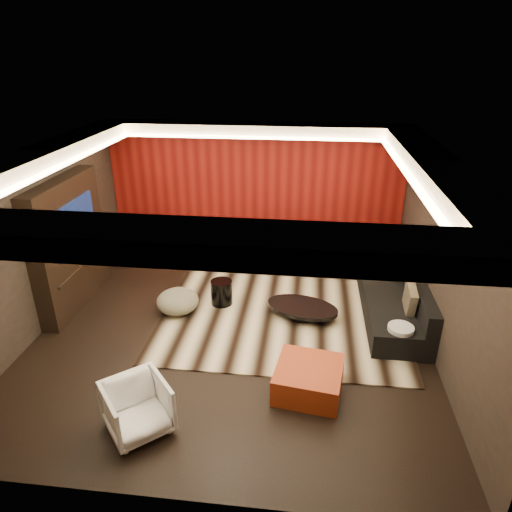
# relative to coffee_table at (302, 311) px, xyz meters

# --- Properties ---
(floor) EXTENTS (6.00, 6.00, 0.02)m
(floor) POSITION_rel_coffee_table_xyz_m (-1.08, -0.52, -0.13)
(floor) COLOR black
(floor) RESTS_ON ground
(ceiling) EXTENTS (6.00, 6.00, 0.02)m
(ceiling) POSITION_rel_coffee_table_xyz_m (-1.08, -0.52, 2.69)
(ceiling) COLOR silver
(ceiling) RESTS_ON ground
(wall_back) EXTENTS (6.00, 0.02, 2.80)m
(wall_back) POSITION_rel_coffee_table_xyz_m (-1.08, 2.49, 1.28)
(wall_back) COLOR black
(wall_back) RESTS_ON ground
(wall_left) EXTENTS (0.02, 6.00, 2.80)m
(wall_left) POSITION_rel_coffee_table_xyz_m (-4.09, -0.52, 1.28)
(wall_left) COLOR black
(wall_left) RESTS_ON ground
(wall_right) EXTENTS (0.02, 6.00, 2.80)m
(wall_right) POSITION_rel_coffee_table_xyz_m (1.93, -0.52, 1.28)
(wall_right) COLOR black
(wall_right) RESTS_ON ground
(red_feature_wall) EXTENTS (5.98, 0.05, 2.78)m
(red_feature_wall) POSITION_rel_coffee_table_xyz_m (-1.08, 2.45, 1.28)
(red_feature_wall) COLOR #6B0C0A
(red_feature_wall) RESTS_ON ground
(soffit_back) EXTENTS (6.00, 0.60, 0.22)m
(soffit_back) POSITION_rel_coffee_table_xyz_m (-1.08, 2.18, 2.57)
(soffit_back) COLOR silver
(soffit_back) RESTS_ON ground
(soffit_front) EXTENTS (6.00, 0.60, 0.22)m
(soffit_front) POSITION_rel_coffee_table_xyz_m (-1.08, -3.22, 2.57)
(soffit_front) COLOR silver
(soffit_front) RESTS_ON ground
(soffit_left) EXTENTS (0.60, 4.80, 0.22)m
(soffit_left) POSITION_rel_coffee_table_xyz_m (-3.78, -0.52, 2.57)
(soffit_left) COLOR silver
(soffit_left) RESTS_ON ground
(soffit_right) EXTENTS (0.60, 4.80, 0.22)m
(soffit_right) POSITION_rel_coffee_table_xyz_m (1.62, -0.52, 2.57)
(soffit_right) COLOR silver
(soffit_right) RESTS_ON ground
(cove_back) EXTENTS (4.80, 0.08, 0.04)m
(cove_back) POSITION_rel_coffee_table_xyz_m (-1.08, 1.84, 2.48)
(cove_back) COLOR #FFD899
(cove_back) RESTS_ON ground
(cove_front) EXTENTS (4.80, 0.08, 0.04)m
(cove_front) POSITION_rel_coffee_table_xyz_m (-1.08, -2.88, 2.48)
(cove_front) COLOR #FFD899
(cove_front) RESTS_ON ground
(cove_left) EXTENTS (0.08, 4.80, 0.04)m
(cove_left) POSITION_rel_coffee_table_xyz_m (-3.44, -0.52, 2.48)
(cove_left) COLOR #FFD899
(cove_left) RESTS_ON ground
(cove_right) EXTENTS (0.08, 4.80, 0.04)m
(cove_right) POSITION_rel_coffee_table_xyz_m (1.28, -0.52, 2.48)
(cove_right) COLOR #FFD899
(cove_right) RESTS_ON ground
(tv_surround) EXTENTS (0.30, 2.00, 2.20)m
(tv_surround) POSITION_rel_coffee_table_xyz_m (-3.93, 0.08, 0.98)
(tv_surround) COLOR black
(tv_surround) RESTS_ON ground
(tv_screen) EXTENTS (0.04, 1.30, 0.80)m
(tv_screen) POSITION_rel_coffee_table_xyz_m (-3.77, 0.08, 1.33)
(tv_screen) COLOR black
(tv_screen) RESTS_ON ground
(tv_shelf) EXTENTS (0.04, 1.60, 0.04)m
(tv_shelf) POSITION_rel_coffee_table_xyz_m (-3.77, 0.08, 0.58)
(tv_shelf) COLOR black
(tv_shelf) RESTS_ON ground
(rug) EXTENTS (4.02, 3.03, 0.02)m
(rug) POSITION_rel_coffee_table_xyz_m (-0.34, -0.08, -0.11)
(rug) COLOR beige
(rug) RESTS_ON floor
(coffee_table) EXTENTS (1.47, 1.47, 0.20)m
(coffee_table) POSITION_rel_coffee_table_xyz_m (0.00, 0.00, 0.00)
(coffee_table) COLOR black
(coffee_table) RESTS_ON rug
(drum_stool) EXTENTS (0.46, 0.46, 0.43)m
(drum_stool) POSITION_rel_coffee_table_xyz_m (-1.40, 0.26, 0.12)
(drum_stool) COLOR black
(drum_stool) RESTS_ON rug
(striped_pouf) EXTENTS (0.90, 0.90, 0.39)m
(striped_pouf) POSITION_rel_coffee_table_xyz_m (-2.09, -0.09, 0.09)
(striped_pouf) COLOR beige
(striped_pouf) RESTS_ON rug
(white_side_table) EXTENTS (0.49, 0.49, 0.46)m
(white_side_table) POSITION_rel_coffee_table_xyz_m (1.42, -0.82, 0.11)
(white_side_table) COLOR silver
(white_side_table) RESTS_ON floor
(orange_ottoman) EXTENTS (0.95, 0.95, 0.37)m
(orange_ottoman) POSITION_rel_coffee_table_xyz_m (0.12, -1.77, 0.07)
(orange_ottoman) COLOR maroon
(orange_ottoman) RESTS_ON floor
(armchair) EXTENTS (0.98, 0.98, 0.64)m
(armchair) POSITION_rel_coffee_table_xyz_m (-1.84, -2.67, 0.20)
(armchair) COLOR white
(armchair) RESTS_ON floor
(sectional_sofa) EXTENTS (3.65, 3.50, 0.75)m
(sectional_sofa) POSITION_rel_coffee_table_xyz_m (0.65, 1.34, 0.14)
(sectional_sofa) COLOR black
(sectional_sofa) RESTS_ON floor
(throw_pillows) EXTENTS (3.25, 2.78, 0.50)m
(throw_pillows) POSITION_rel_coffee_table_xyz_m (0.60, 1.35, 0.50)
(throw_pillows) COLOR tan
(throw_pillows) RESTS_ON sectional_sofa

